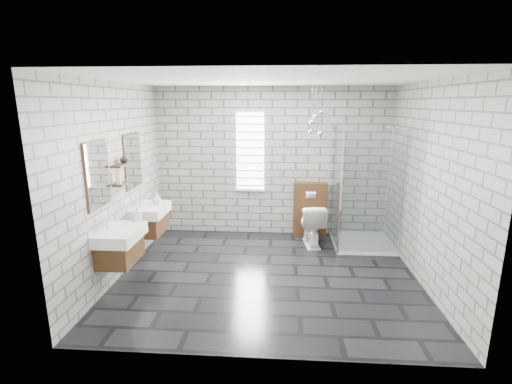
# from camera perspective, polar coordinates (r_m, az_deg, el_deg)

# --- Properties ---
(floor) EXTENTS (4.20, 3.60, 0.02)m
(floor) POSITION_cam_1_polar(r_m,az_deg,el_deg) (5.48, 1.80, -12.67)
(floor) COLOR black
(floor) RESTS_ON ground
(ceiling) EXTENTS (4.20, 3.60, 0.02)m
(ceiling) POSITION_cam_1_polar(r_m,az_deg,el_deg) (4.92, 2.04, 17.04)
(ceiling) COLOR white
(ceiling) RESTS_ON wall_back
(wall_back) EXTENTS (4.20, 0.02, 2.70)m
(wall_back) POSITION_cam_1_polar(r_m,az_deg,el_deg) (6.81, 2.48, 4.59)
(wall_back) COLOR #A0A09B
(wall_back) RESTS_ON floor
(wall_front) EXTENTS (4.20, 0.02, 2.70)m
(wall_front) POSITION_cam_1_polar(r_m,az_deg,el_deg) (3.28, 0.74, -5.30)
(wall_front) COLOR #A0A09B
(wall_front) RESTS_ON floor
(wall_left) EXTENTS (0.02, 3.60, 2.70)m
(wall_left) POSITION_cam_1_polar(r_m,az_deg,el_deg) (5.52, -20.56, 1.61)
(wall_left) COLOR #A0A09B
(wall_left) RESTS_ON floor
(wall_right) EXTENTS (0.02, 3.60, 2.70)m
(wall_right) POSITION_cam_1_polar(r_m,az_deg,el_deg) (5.38, 24.97, 0.92)
(wall_right) COLOR #A0A09B
(wall_right) RESTS_ON floor
(vanity_left) EXTENTS (0.47, 0.70, 1.57)m
(vanity_left) POSITION_cam_1_polar(r_m,az_deg,el_deg) (5.08, -20.57, -6.33)
(vanity_left) COLOR #4A2D16
(vanity_left) RESTS_ON wall_left
(vanity_right) EXTENTS (0.47, 0.70, 1.57)m
(vanity_right) POSITION_cam_1_polar(r_m,az_deg,el_deg) (6.05, -16.31, -2.86)
(vanity_right) COLOR #4A2D16
(vanity_right) RESTS_ON wall_left
(shelf_lower) EXTENTS (0.14, 0.30, 0.03)m
(shelf_lower) POSITION_cam_1_polar(r_m,az_deg,el_deg) (5.45, -19.98, 1.19)
(shelf_lower) COLOR #4A2D16
(shelf_lower) RESTS_ON wall_left
(shelf_upper) EXTENTS (0.14, 0.30, 0.03)m
(shelf_upper) POSITION_cam_1_polar(r_m,az_deg,el_deg) (5.40, -20.20, 3.88)
(shelf_upper) COLOR #4A2D16
(shelf_upper) RESTS_ON wall_left
(window) EXTENTS (0.56, 0.05, 1.48)m
(window) POSITION_cam_1_polar(r_m,az_deg,el_deg) (6.77, -0.92, 6.26)
(window) COLOR white
(window) RESTS_ON wall_back
(cistern_panel) EXTENTS (0.60, 0.20, 1.00)m
(cistern_panel) POSITION_cam_1_polar(r_m,az_deg,el_deg) (6.90, 8.29, -2.65)
(cistern_panel) COLOR #4A2D16
(cistern_panel) RESTS_ON floor
(flush_plate) EXTENTS (0.18, 0.01, 0.12)m
(flush_plate) POSITION_cam_1_polar(r_m,az_deg,el_deg) (6.72, 8.44, -0.44)
(flush_plate) COLOR silver
(flush_plate) RESTS_ON cistern_panel
(shower_enclosure) EXTENTS (1.00, 1.00, 2.03)m
(shower_enclosure) POSITION_cam_1_polar(r_m,az_deg,el_deg) (6.52, 15.58, -3.96)
(shower_enclosure) COLOR white
(shower_enclosure) RESTS_ON floor
(pendant_cluster) EXTENTS (0.25, 0.24, 0.82)m
(pendant_cluster) POSITION_cam_1_polar(r_m,az_deg,el_deg) (6.30, 9.19, 10.53)
(pendant_cluster) COLOR silver
(pendant_cluster) RESTS_ON ceiling
(toilet) EXTENTS (0.48, 0.75, 0.73)m
(toilet) POSITION_cam_1_polar(r_m,az_deg,el_deg) (6.51, 8.54, -4.91)
(toilet) COLOR white
(toilet) RESTS_ON floor
(soap_bottle_a) EXTENTS (0.10, 0.11, 0.19)m
(soap_bottle_a) POSITION_cam_1_polar(r_m,az_deg,el_deg) (5.28, -17.79, -3.19)
(soap_bottle_a) COLOR #B2B2B2
(soap_bottle_a) RESTS_ON vanity_left
(soap_bottle_b) EXTENTS (0.16, 0.16, 0.17)m
(soap_bottle_b) POSITION_cam_1_polar(r_m,az_deg,el_deg) (6.07, -15.03, -0.96)
(soap_bottle_b) COLOR #B2B2B2
(soap_bottle_b) RESTS_ON vanity_right
(soap_bottle_c) EXTENTS (0.09, 0.09, 0.22)m
(soap_bottle_c) POSITION_cam_1_polar(r_m,az_deg,el_deg) (5.33, -20.42, 2.25)
(soap_bottle_c) COLOR #B2B2B2
(soap_bottle_c) RESTS_ON shelf_lower
(vase) EXTENTS (0.11, 0.11, 0.11)m
(vase) POSITION_cam_1_polar(r_m,az_deg,el_deg) (5.49, -19.67, 4.83)
(vase) COLOR #B2B2B2
(vase) RESTS_ON shelf_upper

